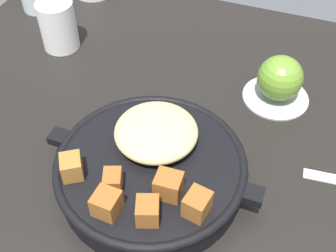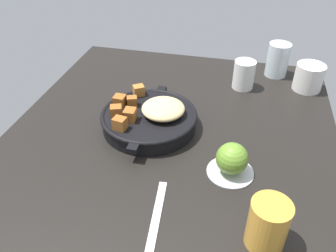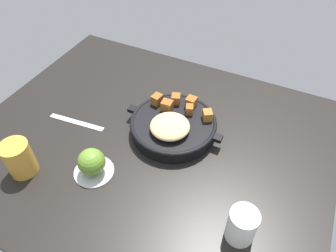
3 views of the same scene
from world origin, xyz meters
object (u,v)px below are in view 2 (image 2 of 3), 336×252
red_apple (232,159)px  butter_knife (157,215)px  cast_iron_skillet (150,117)px  juice_glass_amber (268,224)px  ceramic_mug_white (309,77)px  white_creamer_pitcher (244,75)px  water_glass_tall (278,60)px

red_apple → butter_knife: size_ratio=0.39×
cast_iron_skillet → red_apple: 25.04cm
butter_knife → juice_glass_amber: 20.65cm
cast_iron_skillet → ceramic_mug_white: (-29.72, 41.01, 1.05)cm
ceramic_mug_white → cast_iron_skillet: bearing=-54.1°
cast_iron_skillet → juice_glass_amber: size_ratio=3.02×
butter_knife → red_apple: bearing=134.8°
juice_glass_amber → butter_knife: bearing=-93.3°
red_apple → white_creamer_pitcher: white_creamer_pitcher is taller
white_creamer_pitcher → juice_glass_amber: juice_glass_amber is taller
red_apple → water_glass_tall: 50.42cm
cast_iron_skillet → ceramic_mug_white: ceramic_mug_white is taller
ceramic_mug_white → water_glass_tall: size_ratio=0.79×
red_apple → ceramic_mug_white: size_ratio=0.83×
red_apple → juice_glass_amber: (16.47, 7.37, 0.70)cm
water_glass_tall → ceramic_mug_white: bearing=51.4°
cast_iron_skillet → water_glass_tall: 48.91cm
water_glass_tall → red_apple: bearing=-11.6°
red_apple → water_glass_tall: water_glass_tall is taller
butter_knife → water_glass_tall: (-64.67, 22.88, 5.16)cm
red_apple → butter_knife: (15.30, -12.72, -3.92)cm
white_creamer_pitcher → ceramic_mug_white: white_creamer_pitcher is taller
cast_iron_skillet → butter_knife: (27.68, 9.02, -2.77)cm
butter_knife → water_glass_tall: size_ratio=1.68×
red_apple → butter_knife: 20.28cm
ceramic_mug_white → white_creamer_pitcher: bearing=-79.9°
white_creamer_pitcher → red_apple: bearing=-0.4°
white_creamer_pitcher → ceramic_mug_white: size_ratio=1.03×
cast_iron_skillet → white_creamer_pitcher: 34.36cm
cast_iron_skillet → juice_glass_amber: bearing=45.3°
white_creamer_pitcher → water_glass_tall: size_ratio=0.81×
ceramic_mug_white → juice_glass_amber: 59.78cm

